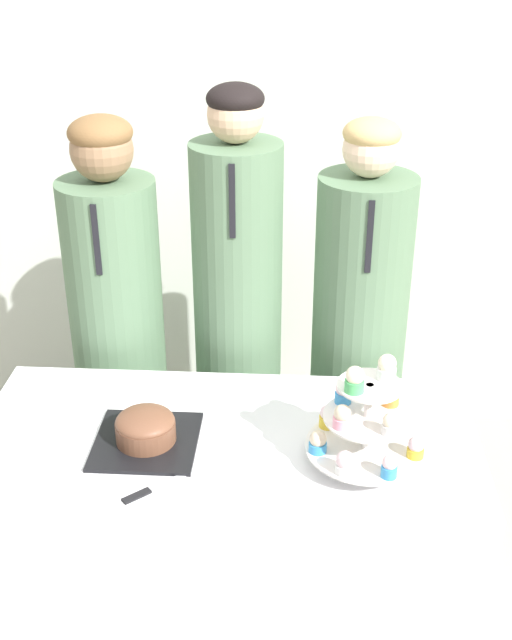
% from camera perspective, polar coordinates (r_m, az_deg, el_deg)
% --- Properties ---
extents(wall_back, '(9.00, 0.06, 2.70)m').
position_cam_1_polar(wall_back, '(3.16, -0.05, 14.71)').
color(wall_back, silver).
rests_on(wall_back, ground_plane).
extents(table, '(1.36, 0.63, 0.78)m').
position_cam_1_polar(table, '(2.43, -1.99, -15.54)').
color(table, white).
rests_on(table, ground_plane).
extents(round_cake, '(0.27, 0.27, 0.10)m').
position_cam_1_polar(round_cake, '(2.15, -7.86, -7.72)').
color(round_cake, black).
rests_on(round_cake, table).
extents(cake_knife, '(0.20, 0.17, 0.01)m').
position_cam_1_polar(cake_knife, '(2.01, -7.37, -11.84)').
color(cake_knife, silver).
rests_on(cake_knife, table).
extents(cupcake_stand, '(0.31, 0.31, 0.30)m').
position_cam_1_polar(cupcake_stand, '(2.03, 7.79, -7.10)').
color(cupcake_stand, silver).
rests_on(cupcake_stand, table).
extents(student_0, '(0.31, 0.31, 1.50)m').
position_cam_1_polar(student_0, '(2.73, -9.67, -2.16)').
color(student_0, '#567556').
rests_on(student_0, ground_plane).
extents(student_1, '(0.28, 0.29, 1.60)m').
position_cam_1_polar(student_1, '(2.65, -1.28, -1.56)').
color(student_1, '#567556').
rests_on(student_1, ground_plane).
extents(student_2, '(0.30, 0.31, 1.51)m').
position_cam_1_polar(student_2, '(2.68, 7.19, -2.77)').
color(student_2, '#567556').
rests_on(student_2, ground_plane).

